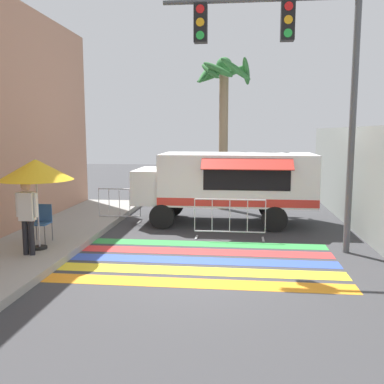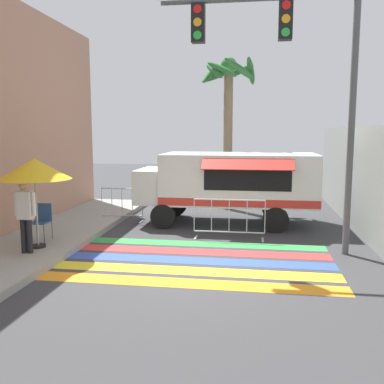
% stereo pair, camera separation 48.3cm
% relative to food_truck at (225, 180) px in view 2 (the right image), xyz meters
% --- Properties ---
extents(ground_plane, '(60.00, 60.00, 0.00)m').
position_rel_food_truck_xyz_m(ground_plane, '(-0.37, -4.70, -1.43)').
color(ground_plane, '#38383A').
extents(concrete_wall_right, '(0.20, 16.00, 3.15)m').
position_rel_food_truck_xyz_m(concrete_wall_right, '(4.09, -1.70, 0.15)').
color(concrete_wall_right, gray).
rests_on(concrete_wall_right, ground_plane).
extents(crosswalk_painted, '(6.40, 3.60, 0.01)m').
position_rel_food_truck_xyz_m(crosswalk_painted, '(-0.37, -4.26, -1.42)').
color(crosswalk_painted, orange).
rests_on(crosswalk_painted, ground_plane).
extents(food_truck, '(5.75, 2.75, 2.30)m').
position_rel_food_truck_xyz_m(food_truck, '(0.00, 0.00, 0.00)').
color(food_truck, white).
rests_on(food_truck, ground_plane).
extents(traffic_signal_pole, '(4.77, 0.29, 6.60)m').
position_rel_food_truck_xyz_m(traffic_signal_pole, '(1.71, -3.16, 3.27)').
color(traffic_signal_pole, '#515456').
rests_on(traffic_signal_pole, ground_plane).
extents(patio_umbrella, '(1.75, 1.75, 2.19)m').
position_rel_food_truck_xyz_m(patio_umbrella, '(-4.29, -4.28, 0.67)').
color(patio_umbrella, black).
rests_on(patio_umbrella, sidewalk_left).
extents(folding_chair, '(0.46, 0.46, 0.96)m').
position_rel_food_truck_xyz_m(folding_chair, '(-4.55, -3.59, -0.67)').
color(folding_chair, '#4C4C51').
rests_on(folding_chair, sidewalk_left).
extents(vendor_person, '(0.53, 0.23, 1.72)m').
position_rel_food_truck_xyz_m(vendor_person, '(-4.30, -4.78, -0.27)').
color(vendor_person, black).
rests_on(vendor_person, sidewalk_left).
extents(barricade_front, '(2.00, 0.44, 1.14)m').
position_rel_food_truck_xyz_m(barricade_front, '(0.26, -2.09, -0.86)').
color(barricade_front, '#B7BABF').
rests_on(barricade_front, ground_plane).
extents(barricade_side, '(1.43, 0.44, 1.14)m').
position_rel_food_truck_xyz_m(barricade_side, '(-3.44, -0.23, -0.88)').
color(barricade_side, '#B7BABF').
rests_on(barricade_side, ground_plane).
extents(palm_tree, '(2.26, 2.36, 5.78)m').
position_rel_food_truck_xyz_m(palm_tree, '(-0.12, 2.68, 2.72)').
color(palm_tree, '#7A664C').
rests_on(palm_tree, ground_plane).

